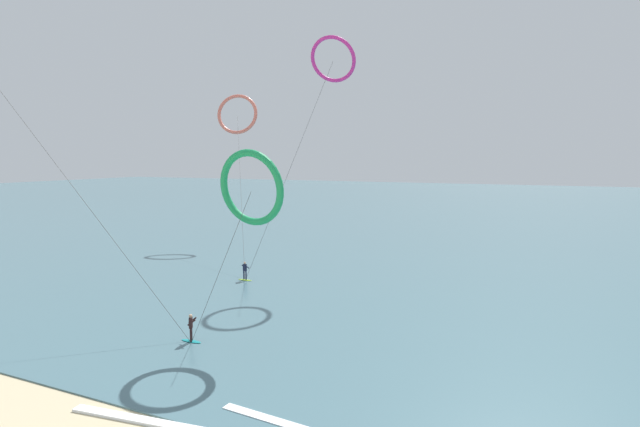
# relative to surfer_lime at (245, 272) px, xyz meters

# --- Properties ---
(sea_water) EXTENTS (400.00, 200.00, 0.08)m
(sea_water) POSITION_rel_surfer_lime_xyz_m (10.42, 78.45, -0.78)
(sea_water) COLOR #476B75
(sea_water) RESTS_ON ground
(surfer_lime) EXTENTS (1.40, 0.62, 1.70)m
(surfer_lime) POSITION_rel_surfer_lime_xyz_m (0.00, 0.00, 0.00)
(surfer_lime) COLOR #8CC62D
(surfer_lime) RESTS_ON ground
(surfer_teal) EXTENTS (1.40, 0.72, 1.70)m
(surfer_teal) POSITION_rel_surfer_lime_xyz_m (5.33, -14.03, 0.00)
(surfer_teal) COLOR teal
(surfer_teal) RESTS_ON ground
(kite_emerald) EXTENTS (5.34, 3.04, 11.62)m
(kite_emerald) POSITION_rel_surfer_lime_xyz_m (8.29, -11.79, 8.47)
(kite_emerald) COLOR #199351
(kite_emerald) RESTS_ON ground
(kite_coral) EXTENTS (16.21, 20.82, 19.49)m
(kite_coral) POSITION_rel_surfer_lime_xyz_m (-13.35, 19.14, 15.96)
(kite_coral) COLOR #EA7260
(kite_coral) RESTS_ON ground
(kite_magenta) EXTENTS (7.70, 8.78, 22.40)m
(kite_magenta) POSITION_rel_surfer_lime_xyz_m (5.38, 7.45, 19.49)
(kite_magenta) COLOR #CC288E
(kite_magenta) RESTS_ON ground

